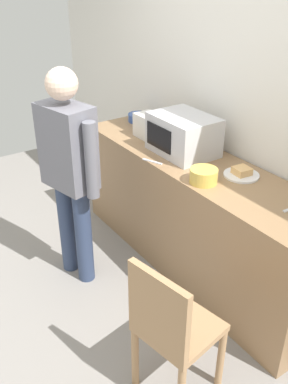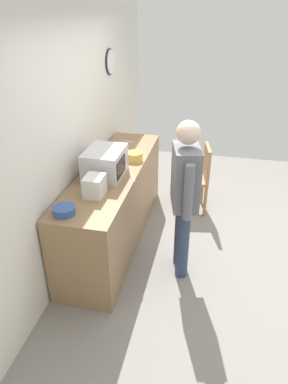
# 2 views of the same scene
# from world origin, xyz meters

# --- Properties ---
(ground_plane) EXTENTS (6.00, 6.00, 0.00)m
(ground_plane) POSITION_xyz_m (0.00, 0.00, 0.00)
(ground_plane) COLOR gray
(back_wall) EXTENTS (5.40, 0.13, 2.60)m
(back_wall) POSITION_xyz_m (0.00, 1.60, 1.30)
(back_wall) COLOR silver
(back_wall) RESTS_ON ground_plane
(kitchen_counter) EXTENTS (2.38, 0.62, 0.94)m
(kitchen_counter) POSITION_xyz_m (0.09, 1.22, 0.47)
(kitchen_counter) COLOR #93704C
(kitchen_counter) RESTS_ON ground_plane
(microwave) EXTENTS (0.50, 0.39, 0.30)m
(microwave) POSITION_xyz_m (-0.12, 1.24, 1.09)
(microwave) COLOR silver
(microwave) RESTS_ON kitchen_counter
(sandwich_plate) EXTENTS (0.25, 0.25, 0.06)m
(sandwich_plate) POSITION_xyz_m (0.44, 1.32, 0.96)
(sandwich_plate) COLOR white
(sandwich_plate) RESTS_ON kitchen_counter
(salad_bowl) EXTENTS (0.20, 0.20, 0.07)m
(salad_bowl) POSITION_xyz_m (-0.92, 1.36, 0.97)
(salad_bowl) COLOR #33519E
(salad_bowl) RESTS_ON kitchen_counter
(cereal_bowl) EXTENTS (0.19, 0.19, 0.10)m
(cereal_bowl) POSITION_xyz_m (0.36, 1.04, 0.99)
(cereal_bowl) COLOR gold
(cereal_bowl) RESTS_ON kitchen_counter
(toaster) EXTENTS (0.22, 0.18, 0.20)m
(toaster) POSITION_xyz_m (-0.54, 1.21, 1.04)
(toaster) COLOR silver
(toaster) RESTS_ON kitchen_counter
(fork_utensil) EXTENTS (0.17, 0.08, 0.01)m
(fork_utensil) POSITION_xyz_m (-0.10, 0.94, 0.94)
(fork_utensil) COLOR silver
(fork_utensil) RESTS_ON kitchen_counter
(person_standing) EXTENTS (0.58, 0.33, 1.67)m
(person_standing) POSITION_xyz_m (-0.33, 0.37, 0.97)
(person_standing) COLOR navy
(person_standing) RESTS_ON ground_plane
(wooden_chair) EXTENTS (0.47, 0.47, 0.94)m
(wooden_chair) POSITION_xyz_m (0.97, 0.31, 0.52)
(wooden_chair) COLOR #A87F56
(wooden_chair) RESTS_ON ground_plane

